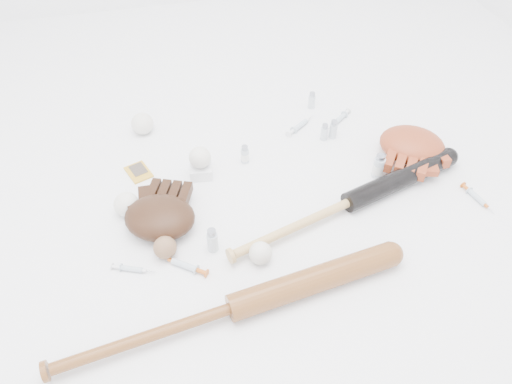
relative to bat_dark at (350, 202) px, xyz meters
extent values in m
plane|color=white|center=(-0.30, 0.09, -0.03)|extent=(3.00, 3.00, 0.00)
cube|color=#C08D23|center=(-0.61, 0.33, -0.03)|extent=(0.10, 0.11, 0.01)
cube|color=white|center=(-0.41, 0.26, -0.01)|extent=(0.08, 0.08, 0.04)
sphere|color=silver|center=(-0.41, 0.26, 0.04)|extent=(0.07, 0.07, 0.07)
sphere|color=silver|center=(-0.66, 0.15, 0.01)|extent=(0.08, 0.08, 0.08)
sphere|color=silver|center=(-0.58, 0.54, 0.01)|extent=(0.08, 0.08, 0.08)
sphere|color=silver|center=(-0.31, -0.12, 0.00)|extent=(0.06, 0.06, 0.06)
sphere|color=brown|center=(-0.56, -0.04, 0.00)|extent=(0.07, 0.07, 0.07)
cylinder|color=silver|center=(0.04, 0.34, 0.00)|extent=(0.02, 0.02, 0.06)
cylinder|color=silver|center=(0.06, 0.54, 0.00)|extent=(0.03, 0.03, 0.07)
cylinder|color=silver|center=(-0.26, 0.29, 0.00)|extent=(0.03, 0.03, 0.07)
cylinder|color=silver|center=(0.15, 0.12, 0.01)|extent=(0.04, 0.04, 0.09)
cylinder|color=silver|center=(-0.43, -0.05, 0.01)|extent=(0.03, 0.03, 0.08)
cylinder|color=silver|center=(0.08, 0.35, 0.00)|extent=(0.03, 0.03, 0.07)
camera|label=1|loc=(-0.53, -0.95, 1.08)|focal=35.00mm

